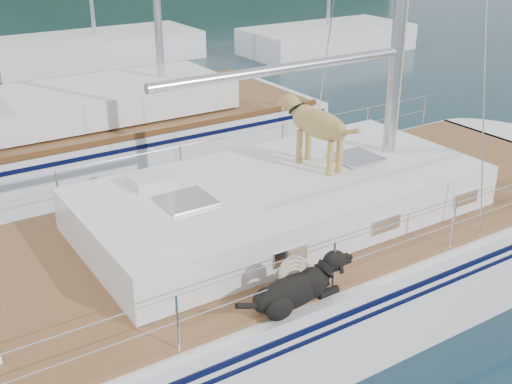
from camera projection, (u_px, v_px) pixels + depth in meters
ground at (233, 316)px, 8.49m from camera, size 120.00×120.00×0.00m
main_sailboat at (238, 270)px, 8.27m from camera, size 12.00×3.83×14.01m
neighbor_sailboat at (60, 146)px, 12.74m from camera, size 11.00×3.50×13.30m
bg_boat_center at (96, 49)px, 22.60m from camera, size 7.20×3.00×11.65m
bg_boat_east at (327, 39)px, 24.27m from camera, size 6.40×3.00×11.65m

